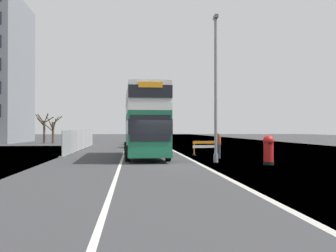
{
  "coord_description": "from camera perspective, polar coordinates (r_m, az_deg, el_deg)",
  "views": [
    {
      "loc": [
        -1.57,
        -20.95,
        1.98
      ],
      "look_at": [
        0.79,
        4.48,
        2.2
      ],
      "focal_mm": 41.42,
      "sensor_mm": 36.0,
      "label": 1
    }
  ],
  "objects": [
    {
      "name": "double_decker_bus",
      "position": [
        27.29,
        -3.46,
        0.72
      ],
      "size": [
        3.02,
        10.99,
        4.81
      ],
      "color": "#196042",
      "rests_on": "ground"
    },
    {
      "name": "lamppost_foreground",
      "position": [
        23.47,
        7.03,
        4.89
      ],
      "size": [
        0.29,
        0.7,
        8.83
      ],
      "color": "gray",
      "rests_on": "ground"
    },
    {
      "name": "red_pillar_postbox",
      "position": [
        22.31,
        14.57,
        -3.25
      ],
      "size": [
        0.61,
        0.61,
        1.64
      ],
      "color": "black",
      "rests_on": "ground"
    },
    {
      "name": "bare_tree_far_verge_mid",
      "position": [
        57.53,
        -17.8,
        -0.15
      ],
      "size": [
        2.49,
        2.9,
        4.25
      ],
      "color": "#4C3D2D",
      "rests_on": "ground"
    },
    {
      "name": "car_oncoming_near",
      "position": [
        42.26,
        -4.37,
        -1.85
      ],
      "size": [
        2.0,
        3.82,
        2.09
      ],
      "color": "maroon",
      "rests_on": "ground"
    },
    {
      "name": "car_receding_far",
      "position": [
        59.45,
        -4.25,
        -1.37
      ],
      "size": [
        2.03,
        4.35,
        2.28
      ],
      "color": "silver",
      "rests_on": "ground"
    },
    {
      "name": "construction_site_fence",
      "position": [
        37.82,
        -12.64,
        -2.08
      ],
      "size": [
        0.44,
        20.6,
        1.94
      ],
      "color": "#A8AAAD",
      "rests_on": "ground"
    },
    {
      "name": "car_receding_mid",
      "position": [
        50.96,
        -4.32,
        -1.6
      ],
      "size": [
        1.94,
        4.52,
        2.13
      ],
      "color": "navy",
      "rests_on": "ground"
    },
    {
      "name": "ground",
      "position": [
        21.26,
        0.49,
        -5.97
      ],
      "size": [
        140.0,
        280.0,
        0.1
      ],
      "color": "#38383A"
    },
    {
      "name": "bare_tree_far_verge_near",
      "position": [
        57.5,
        -16.55,
        -0.49
      ],
      "size": [
        2.38,
        2.65,
        3.92
      ],
      "color": "#4C3D2D",
      "rests_on": "ground"
    },
    {
      "name": "roadworks_barrier",
      "position": [
        29.71,
        5.47,
        -2.97
      ],
      "size": [
        1.97,
        0.85,
        1.09
      ],
      "color": "orange",
      "rests_on": "ground"
    },
    {
      "name": "pedestrian_at_kerb",
      "position": [
        26.57,
        7.42,
        -2.86
      ],
      "size": [
        0.34,
        0.34,
        1.75
      ],
      "color": "#2D3342",
      "rests_on": "ground"
    }
  ]
}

